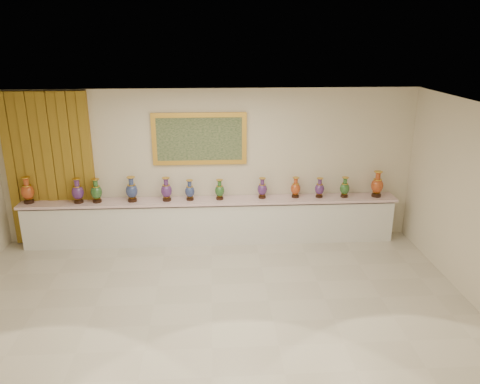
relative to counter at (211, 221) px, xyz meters
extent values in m
plane|color=beige|center=(0.00, -2.27, -0.44)|extent=(8.00, 8.00, 0.00)
plane|color=beige|center=(0.00, 0.23, 1.06)|extent=(8.00, 0.00, 8.00)
plane|color=beige|center=(4.00, -2.27, 1.06)|extent=(0.00, 5.00, 5.00)
plane|color=white|center=(0.00, -2.27, 2.56)|extent=(8.00, 8.00, 0.00)
cube|color=#A28C22|center=(-3.03, 0.17, 1.06)|extent=(1.64, 0.14, 2.95)
cube|color=gold|center=(-0.19, 0.19, 1.62)|extent=(1.80, 0.06, 1.00)
cube|color=#1B3721|center=(-0.19, 0.16, 1.62)|extent=(1.62, 0.02, 0.82)
cube|color=white|center=(0.00, 0.00, -0.03)|extent=(7.20, 0.42, 0.81)
cube|color=silver|center=(0.00, -0.02, 0.44)|extent=(7.28, 0.48, 0.05)
cylinder|color=black|center=(-3.45, 0.00, 0.49)|extent=(0.18, 0.18, 0.05)
cone|color=gold|center=(-3.45, 0.00, 0.55)|extent=(0.16, 0.16, 0.03)
ellipsoid|color=maroon|center=(-3.45, 0.00, 0.69)|extent=(0.28, 0.28, 0.30)
cylinder|color=gold|center=(-3.45, 0.00, 0.81)|extent=(0.16, 0.16, 0.01)
cylinder|color=maroon|center=(-3.45, 0.00, 0.88)|extent=(0.09, 0.09, 0.11)
cone|color=maroon|center=(-3.45, 0.00, 0.95)|extent=(0.16, 0.16, 0.04)
cylinder|color=gold|center=(-3.45, 0.00, 0.97)|extent=(0.17, 0.17, 0.01)
cylinder|color=black|center=(-2.51, -0.05, 0.49)|extent=(0.17, 0.17, 0.05)
cone|color=gold|center=(-2.51, -0.05, 0.54)|extent=(0.15, 0.15, 0.03)
ellipsoid|color=#2B1250|center=(-2.51, -0.05, 0.67)|extent=(0.23, 0.23, 0.28)
cylinder|color=gold|center=(-2.51, -0.05, 0.79)|extent=(0.15, 0.15, 0.01)
cylinder|color=#2B1250|center=(-2.51, -0.05, 0.85)|extent=(0.09, 0.09, 0.10)
cone|color=#2B1250|center=(-2.51, -0.05, 0.92)|extent=(0.15, 0.15, 0.04)
cylinder|color=gold|center=(-2.51, -0.05, 0.94)|extent=(0.16, 0.16, 0.01)
cylinder|color=black|center=(-2.16, -0.04, 0.49)|extent=(0.16, 0.16, 0.05)
cone|color=gold|center=(-2.16, -0.04, 0.54)|extent=(0.14, 0.14, 0.03)
ellipsoid|color=black|center=(-2.16, -0.04, 0.67)|extent=(0.27, 0.27, 0.27)
cylinder|color=gold|center=(-2.16, -0.04, 0.78)|extent=(0.15, 0.15, 0.01)
cylinder|color=black|center=(-2.16, -0.04, 0.84)|extent=(0.09, 0.09, 0.10)
cone|color=black|center=(-2.16, -0.04, 0.91)|extent=(0.15, 0.15, 0.04)
cylinder|color=gold|center=(-2.16, -0.04, 0.92)|extent=(0.15, 0.15, 0.01)
cylinder|color=black|center=(-1.50, -0.03, 0.49)|extent=(0.17, 0.17, 0.05)
cone|color=gold|center=(-1.50, -0.03, 0.54)|extent=(0.15, 0.15, 0.03)
ellipsoid|color=#111841|center=(-1.50, -0.03, 0.68)|extent=(0.23, 0.23, 0.28)
cylinder|color=gold|center=(-1.50, -0.03, 0.80)|extent=(0.16, 0.16, 0.01)
cylinder|color=#111841|center=(-1.50, -0.03, 0.86)|extent=(0.09, 0.09, 0.10)
cone|color=#111841|center=(-1.50, -0.03, 0.93)|extent=(0.16, 0.16, 0.04)
cylinder|color=gold|center=(-1.50, -0.03, 0.95)|extent=(0.16, 0.16, 0.01)
cylinder|color=black|center=(-0.84, -0.02, 0.49)|extent=(0.16, 0.16, 0.05)
cone|color=gold|center=(-0.84, -0.02, 0.54)|extent=(0.14, 0.14, 0.03)
ellipsoid|color=#2B1250|center=(-0.84, -0.02, 0.66)|extent=(0.28, 0.28, 0.27)
cylinder|color=gold|center=(-0.84, -0.02, 0.78)|extent=(0.15, 0.15, 0.01)
cylinder|color=#2B1250|center=(-0.84, -0.02, 0.84)|extent=(0.09, 0.09, 0.10)
cone|color=#2B1250|center=(-0.84, -0.02, 0.90)|extent=(0.15, 0.15, 0.04)
cylinder|color=gold|center=(-0.84, -0.02, 0.92)|extent=(0.15, 0.15, 0.01)
cylinder|color=black|center=(-0.40, -0.02, 0.48)|extent=(0.14, 0.14, 0.04)
cone|color=gold|center=(-0.40, -0.02, 0.53)|extent=(0.12, 0.12, 0.03)
ellipsoid|color=#111841|center=(-0.40, -0.02, 0.64)|extent=(0.24, 0.24, 0.23)
cylinder|color=gold|center=(-0.40, -0.02, 0.74)|extent=(0.13, 0.13, 0.01)
cylinder|color=#111841|center=(-0.40, -0.02, 0.79)|extent=(0.07, 0.07, 0.08)
cone|color=#111841|center=(-0.40, -0.02, 0.85)|extent=(0.13, 0.13, 0.03)
cylinder|color=gold|center=(-0.40, -0.02, 0.86)|extent=(0.13, 0.13, 0.01)
cylinder|color=black|center=(0.18, -0.01, 0.48)|extent=(0.14, 0.14, 0.04)
cone|color=gold|center=(0.18, -0.01, 0.53)|extent=(0.12, 0.12, 0.03)
ellipsoid|color=black|center=(0.18, -0.01, 0.64)|extent=(0.24, 0.24, 0.23)
cylinder|color=gold|center=(0.18, -0.01, 0.73)|extent=(0.13, 0.13, 0.01)
cylinder|color=black|center=(0.18, -0.01, 0.79)|extent=(0.07, 0.07, 0.08)
cone|color=black|center=(0.18, -0.01, 0.84)|extent=(0.13, 0.13, 0.03)
cylinder|color=gold|center=(0.18, -0.01, 0.86)|extent=(0.13, 0.13, 0.01)
cylinder|color=black|center=(1.01, 0.02, 0.48)|extent=(0.14, 0.14, 0.04)
cone|color=gold|center=(1.01, 0.02, 0.53)|extent=(0.13, 0.13, 0.03)
ellipsoid|color=#2B1250|center=(1.01, 0.02, 0.64)|extent=(0.23, 0.23, 0.24)
cylinder|color=gold|center=(1.01, 0.02, 0.74)|extent=(0.13, 0.13, 0.01)
cylinder|color=#2B1250|center=(1.01, 0.02, 0.79)|extent=(0.08, 0.08, 0.09)
cone|color=#2B1250|center=(1.01, 0.02, 0.85)|extent=(0.13, 0.13, 0.03)
cylinder|color=gold|center=(1.01, 0.02, 0.87)|extent=(0.13, 0.13, 0.01)
cylinder|color=black|center=(1.67, 0.02, 0.48)|extent=(0.14, 0.14, 0.04)
cone|color=gold|center=(1.67, 0.02, 0.53)|extent=(0.13, 0.13, 0.03)
ellipsoid|color=maroon|center=(1.67, 0.02, 0.64)|extent=(0.25, 0.25, 0.24)
cylinder|color=gold|center=(1.67, 0.02, 0.74)|extent=(0.13, 0.13, 0.01)
cylinder|color=maroon|center=(1.67, 0.02, 0.79)|extent=(0.08, 0.08, 0.09)
cone|color=maroon|center=(1.67, 0.02, 0.85)|extent=(0.13, 0.13, 0.03)
cylinder|color=gold|center=(1.67, 0.02, 0.87)|extent=(0.13, 0.13, 0.01)
cylinder|color=black|center=(2.14, -0.01, 0.48)|extent=(0.14, 0.14, 0.04)
cone|color=gold|center=(2.14, -0.01, 0.53)|extent=(0.12, 0.12, 0.03)
ellipsoid|color=#2B1250|center=(2.14, -0.01, 0.63)|extent=(0.20, 0.20, 0.23)
cylinder|color=gold|center=(2.14, -0.01, 0.73)|extent=(0.12, 0.12, 0.01)
cylinder|color=#2B1250|center=(2.14, -0.01, 0.78)|extent=(0.07, 0.07, 0.08)
cone|color=#2B1250|center=(2.14, -0.01, 0.84)|extent=(0.12, 0.12, 0.03)
cylinder|color=gold|center=(2.14, -0.01, 0.85)|extent=(0.13, 0.13, 0.01)
cylinder|color=black|center=(2.63, -0.02, 0.48)|extent=(0.14, 0.14, 0.04)
cone|color=gold|center=(2.63, -0.02, 0.53)|extent=(0.13, 0.13, 0.03)
ellipsoid|color=black|center=(2.63, -0.02, 0.64)|extent=(0.20, 0.20, 0.24)
cylinder|color=gold|center=(2.63, -0.02, 0.74)|extent=(0.13, 0.13, 0.01)
cylinder|color=black|center=(2.63, -0.02, 0.79)|extent=(0.08, 0.08, 0.09)
cone|color=black|center=(2.63, -0.02, 0.85)|extent=(0.13, 0.13, 0.03)
cylinder|color=gold|center=(2.63, -0.02, 0.87)|extent=(0.13, 0.13, 0.01)
cylinder|color=black|center=(3.28, -0.03, 0.49)|extent=(0.18, 0.18, 0.05)
cone|color=gold|center=(3.28, -0.03, 0.55)|extent=(0.16, 0.16, 0.03)
ellipsoid|color=maroon|center=(3.28, -0.03, 0.69)|extent=(0.31, 0.31, 0.30)
cylinder|color=gold|center=(3.28, -0.03, 0.81)|extent=(0.16, 0.16, 0.01)
cylinder|color=maroon|center=(3.28, -0.03, 0.88)|extent=(0.10, 0.10, 0.11)
cone|color=maroon|center=(3.28, -0.03, 0.95)|extent=(0.16, 0.16, 0.04)
cylinder|color=gold|center=(3.28, -0.03, 0.97)|extent=(0.17, 0.17, 0.01)
camera|label=1|loc=(0.06, -8.59, 3.50)|focal=35.00mm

